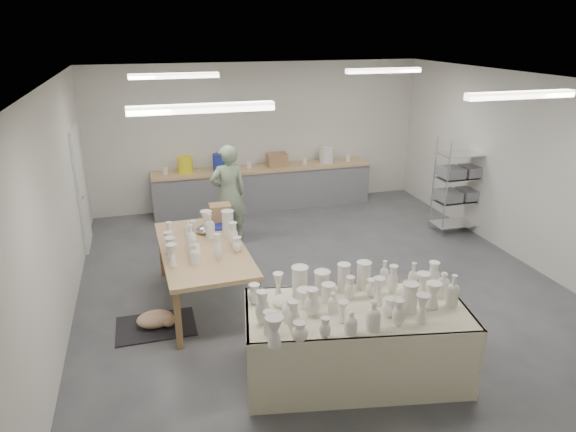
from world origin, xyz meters
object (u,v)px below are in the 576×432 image
object	(u,v)px
potter	(229,194)
work_table	(204,243)
red_stool	(227,222)
drying_table	(355,338)

from	to	relation	value
potter	work_table	bearing A→B (deg)	64.62
red_stool	work_table	bearing A→B (deg)	-106.73
drying_table	work_table	bearing A→B (deg)	132.30
work_table	drying_table	bearing A→B (deg)	-60.50
work_table	red_stool	distance (m)	2.44
drying_table	potter	xyz separation A→B (m)	(-0.66, 4.18, 0.42)
work_table	red_stool	bearing A→B (deg)	71.15
drying_table	potter	size ratio (longest dim) A/B	1.44
work_table	potter	xyz separation A→B (m)	(0.68, 2.00, 0.03)
drying_table	work_table	world-z (taller)	work_table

